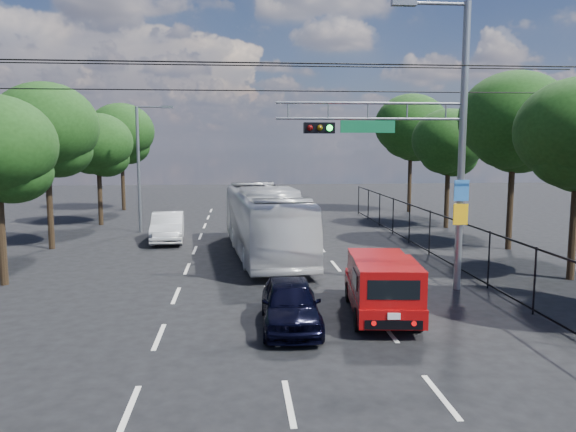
{
  "coord_description": "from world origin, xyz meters",
  "views": [
    {
      "loc": [
        -0.91,
        -10.17,
        4.91
      ],
      "look_at": [
        0.55,
        6.37,
        2.8
      ],
      "focal_mm": 35.0,
      "sensor_mm": 36.0,
      "label": 1
    }
  ],
  "objects": [
    {
      "name": "tree_left_d",
      "position": [
        -9.38,
        25.02,
        4.72
      ],
      "size": [
        4.2,
        4.2,
        6.83
      ],
      "color": "black",
      "rests_on": "ground"
    },
    {
      "name": "red_pickup",
      "position": [
        3.14,
        5.24,
        0.94
      ],
      "size": [
        2.21,
        4.89,
        1.76
      ],
      "color": "black",
      "rests_on": "ground"
    },
    {
      "name": "tree_left_c",
      "position": [
        -9.78,
        17.02,
        5.4
      ],
      "size": [
        4.8,
        4.8,
        7.8
      ],
      "color": "black",
      "rests_on": "ground"
    },
    {
      "name": "streetlight_left",
      "position": [
        -6.33,
        22.0,
        3.94
      ],
      "size": [
        2.09,
        0.22,
        7.08
      ],
      "color": "slate",
      "rests_on": "ground"
    },
    {
      "name": "white_van",
      "position": [
        -4.56,
        18.64,
        0.73
      ],
      "size": [
        1.88,
        4.56,
        1.47
      ],
      "primitive_type": "imported",
      "rotation": [
        0.0,
        0.0,
        0.07
      ],
      "color": "silver",
      "rests_on": "ground"
    },
    {
      "name": "tree_right_d",
      "position": [
        11.42,
        22.02,
        4.85
      ],
      "size": [
        4.32,
        4.32,
        7.02
      ],
      "color": "black",
      "rests_on": "ground"
    },
    {
      "name": "navy_hatchback",
      "position": [
        0.44,
        4.48,
        0.66
      ],
      "size": [
        1.68,
        3.91,
        1.32
      ],
      "primitive_type": "imported",
      "rotation": [
        0.0,
        0.0,
        -0.03
      ],
      "color": "black",
      "rests_on": "ground"
    },
    {
      "name": "tree_right_c",
      "position": [
        11.82,
        15.02,
        5.73
      ],
      "size": [
        5.1,
        5.1,
        8.29
      ],
      "color": "black",
      "rests_on": "ground"
    },
    {
      "name": "signal_mast",
      "position": [
        5.28,
        7.99,
        5.24
      ],
      "size": [
        6.43,
        0.39,
        9.5
      ],
      "color": "slate",
      "rests_on": "ground"
    },
    {
      "name": "fence_right",
      "position": [
        7.6,
        12.17,
        1.03
      ],
      "size": [
        0.06,
        34.03,
        2.0
      ],
      "color": "black",
      "rests_on": "ground"
    },
    {
      "name": "tree_right_e",
      "position": [
        11.62,
        30.02,
        5.94
      ],
      "size": [
        5.28,
        5.28,
        8.58
      ],
      "color": "black",
      "rests_on": "ground"
    },
    {
      "name": "ground",
      "position": [
        0.0,
        0.0,
        0.0
      ],
      "size": [
        120.0,
        120.0,
        0.0
      ],
      "primitive_type": "plane",
      "color": "black",
      "rests_on": "ground"
    },
    {
      "name": "white_bus",
      "position": [
        0.24,
        14.51,
        1.54
      ],
      "size": [
        3.62,
        11.25,
        3.08
      ],
      "primitive_type": "imported",
      "rotation": [
        0.0,
        0.0,
        0.1
      ],
      "color": "silver",
      "rests_on": "ground"
    },
    {
      "name": "tree_left_e",
      "position": [
        -9.58,
        33.02,
        5.53
      ],
      "size": [
        4.92,
        4.92,
        7.99
      ],
      "color": "black",
      "rests_on": "ground"
    },
    {
      "name": "lane_markings",
      "position": [
        -0.0,
        14.0,
        0.01
      ],
      "size": [
        6.12,
        38.0,
        0.01
      ],
      "color": "beige",
      "rests_on": "ground"
    },
    {
      "name": "utility_wires",
      "position": [
        0.0,
        8.83,
        7.23
      ],
      "size": [
        22.0,
        5.04,
        0.74
      ],
      "color": "black",
      "rests_on": "ground"
    }
  ]
}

